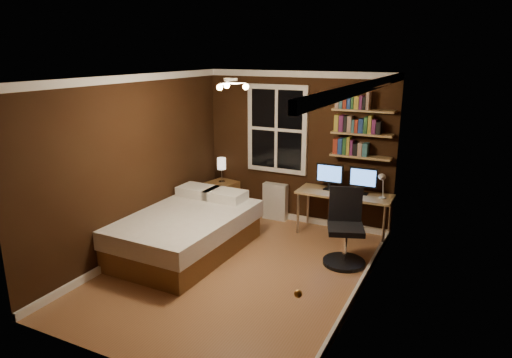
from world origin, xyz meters
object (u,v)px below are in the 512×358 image
at_px(monitor_left, 330,177).
at_px(monitor_right, 363,181).
at_px(bedside_lamp, 222,170).
at_px(desk_lamp, 382,186).
at_px(office_chair, 345,235).
at_px(nightstand, 222,198).
at_px(desk, 344,197).
at_px(radiator, 275,202).
at_px(bed, 183,231).

height_order(monitor_left, monitor_right, same).
bearing_deg(bedside_lamp, monitor_left, 0.89).
bearing_deg(desk_lamp, monitor_right, 152.14).
height_order(bedside_lamp, desk_lamp, desk_lamp).
xyz_separation_m(desk_lamp, office_chair, (-0.29, -0.85, -0.51)).
distance_m(nightstand, desk, 2.24).
bearing_deg(desk, office_chair, -73.23).
bearing_deg(office_chair, nightstand, 138.20).
distance_m(radiator, office_chair, 1.90).
height_order(bedside_lamp, monitor_right, monitor_right).
distance_m(nightstand, monitor_left, 2.03).
xyz_separation_m(nightstand, monitor_left, (1.94, 0.03, 0.61)).
distance_m(bed, office_chair, 2.29).
bearing_deg(bedside_lamp, monitor_right, 0.70).
distance_m(radiator, desk_lamp, 1.93).
relative_size(nightstand, radiator, 0.91).
bearing_deg(nightstand, office_chair, -9.75).
distance_m(monitor_right, office_chair, 1.13).
xyz_separation_m(bedside_lamp, desk, (2.21, -0.04, -0.16)).
height_order(bed, monitor_left, monitor_left).
relative_size(desk, monitor_left, 3.40).
xyz_separation_m(desk, desk_lamp, (0.57, -0.10, 0.28)).
height_order(bed, radiator, bed).
xyz_separation_m(bed, bedside_lamp, (-0.30, 1.65, 0.48)).
distance_m(bedside_lamp, office_chair, 2.71).
height_order(bed, bedside_lamp, bedside_lamp).
relative_size(bed, desk, 1.50).
bearing_deg(monitor_left, monitor_right, 0.00).
bearing_deg(radiator, bedside_lamp, -172.00).
distance_m(monitor_left, desk_lamp, 0.86).
bearing_deg(monitor_right, bed, -142.24).
height_order(bed, desk, bed).
xyz_separation_m(monitor_left, office_chair, (0.56, -1.02, -0.50)).
distance_m(bed, bedside_lamp, 1.74).
xyz_separation_m(nightstand, radiator, (0.97, 0.14, 0.03)).
relative_size(monitor_left, office_chair, 0.41).
height_order(radiator, monitor_right, monitor_right).
distance_m(bedside_lamp, radiator, 1.09).
relative_size(bedside_lamp, monitor_right, 1.02).
height_order(bed, office_chair, office_chair).
bearing_deg(monitor_left, desk_lamp, -11.24).
height_order(radiator, monitor_left, monitor_left).
bearing_deg(nightstand, radiator, 19.82).
relative_size(bed, nightstand, 3.80).
height_order(bed, desk_lamp, desk_lamp).
bearing_deg(radiator, bed, -110.51).
xyz_separation_m(monitor_right, desk_lamp, (0.32, -0.17, 0.01)).
height_order(bedside_lamp, desk, bedside_lamp).
xyz_separation_m(bed, desk, (1.91, 1.60, 0.32)).
bearing_deg(monitor_right, radiator, 175.93).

